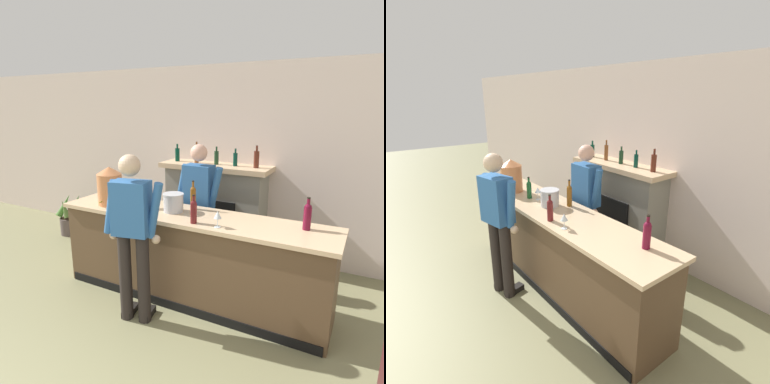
% 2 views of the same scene
% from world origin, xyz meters
% --- Properties ---
extents(wall_back_panel, '(12.00, 0.07, 2.75)m').
position_xyz_m(wall_back_panel, '(0.00, 4.16, 1.38)').
color(wall_back_panel, silver).
rests_on(wall_back_panel, ground_plane).
extents(bar_counter, '(3.16, 0.69, 1.01)m').
position_xyz_m(bar_counter, '(0.04, 2.61, 0.51)').
color(bar_counter, brown).
rests_on(bar_counter, ground_plane).
extents(fireplace_stone, '(1.61, 0.52, 1.67)m').
position_xyz_m(fireplace_stone, '(-0.24, 3.90, 0.69)').
color(fireplace_stone, gray).
rests_on(fireplace_stone, ground_plane).
extents(potted_plant_corner, '(0.41, 0.41, 0.72)m').
position_xyz_m(potted_plant_corner, '(-2.78, 3.45, 0.28)').
color(potted_plant_corner, '#534745').
rests_on(potted_plant_corner, ground_plane).
extents(person_customer, '(0.65, 0.36, 1.73)m').
position_xyz_m(person_customer, '(-0.26, 1.98, 0.96)').
color(person_customer, black).
rests_on(person_customer, ground_plane).
extents(person_bartender, '(0.66, 0.30, 1.72)m').
position_xyz_m(person_bartender, '(-0.13, 3.16, 0.95)').
color(person_bartender, '#4E4737').
rests_on(person_bartender, ground_plane).
extents(copper_dispenser, '(0.30, 0.34, 0.46)m').
position_xyz_m(copper_dispenser, '(-1.00, 2.52, 1.24)').
color(copper_dispenser, '#CA7947').
rests_on(copper_dispenser, bar_counter).
extents(ice_bucket_steel, '(0.24, 0.24, 0.21)m').
position_xyz_m(ice_bucket_steel, '(-0.18, 2.63, 1.12)').
color(ice_bucket_steel, silver).
rests_on(ice_bucket_steel, bar_counter).
extents(wine_bottle_rose_blush, '(0.07, 0.07, 0.32)m').
position_xyz_m(wine_bottle_rose_blush, '(1.26, 2.73, 1.16)').
color(wine_bottle_rose_blush, maroon).
rests_on(wine_bottle_rose_blush, bar_counter).
extents(wine_bottle_chardonnay_pale, '(0.06, 0.06, 0.29)m').
position_xyz_m(wine_bottle_chardonnay_pale, '(-0.59, 2.57, 1.14)').
color(wine_bottle_chardonnay_pale, '#194F23').
rests_on(wine_bottle_chardonnay_pale, bar_counter).
extents(wine_bottle_riesling_slim, '(0.07, 0.07, 0.30)m').
position_xyz_m(wine_bottle_riesling_slim, '(0.21, 2.38, 1.14)').
color(wine_bottle_riesling_slim, '#5A1819').
rests_on(wine_bottle_riesling_slim, bar_counter).
extents(wine_bottle_port_short, '(0.07, 0.07, 0.34)m').
position_xyz_m(wine_bottle_port_short, '(-0.02, 2.81, 1.16)').
color(wine_bottle_port_short, brown).
rests_on(wine_bottle_port_short, bar_counter).
extents(wine_glass_mid_counter, '(0.08, 0.08, 0.17)m').
position_xyz_m(wine_glass_mid_counter, '(0.47, 2.38, 1.13)').
color(wine_glass_mid_counter, silver).
rests_on(wine_glass_mid_counter, bar_counter).
extents(wine_glass_back_row, '(0.08, 0.08, 0.17)m').
position_xyz_m(wine_glass_back_row, '(-0.46, 2.62, 1.14)').
color(wine_glass_back_row, silver).
rests_on(wine_glass_back_row, bar_counter).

